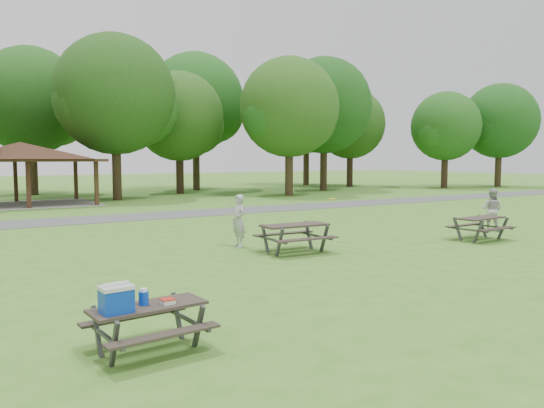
% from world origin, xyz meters
% --- Properties ---
extents(ground, '(160.00, 160.00, 0.00)m').
position_xyz_m(ground, '(0.00, 0.00, 0.00)').
color(ground, '#407722').
rests_on(ground, ground).
extents(asphalt_path, '(120.00, 3.20, 0.02)m').
position_xyz_m(asphalt_path, '(0.00, 14.00, 0.01)').
color(asphalt_path, '#4C4C4F').
rests_on(asphalt_path, ground).
extents(pavilion, '(8.60, 7.01, 3.76)m').
position_xyz_m(pavilion, '(-4.00, 24.00, 3.06)').
color(pavilion, '#3D2416').
rests_on(pavilion, ground).
extents(tree_row_e, '(8.40, 8.00, 11.02)m').
position_xyz_m(tree_row_e, '(2.10, 25.03, 6.78)').
color(tree_row_e, '#302215').
rests_on(tree_row_e, ground).
extents(tree_row_f, '(7.35, 7.00, 9.55)m').
position_xyz_m(tree_row_f, '(8.09, 28.53, 5.84)').
color(tree_row_f, black).
rests_on(tree_row_f, ground).
extents(tree_row_g, '(7.77, 7.40, 10.25)m').
position_xyz_m(tree_row_g, '(14.09, 22.03, 6.33)').
color(tree_row_g, '#322316').
rests_on(tree_row_g, ground).
extents(tree_row_h, '(8.61, 8.20, 11.37)m').
position_xyz_m(tree_row_h, '(20.10, 25.53, 7.03)').
color(tree_row_h, black).
rests_on(tree_row_h, ground).
extents(tree_row_i, '(7.14, 6.80, 9.52)m').
position_xyz_m(tree_row_i, '(26.08, 29.03, 5.91)').
color(tree_row_i, black).
rests_on(tree_row_i, ground).
extents(tree_row_j, '(6.72, 6.40, 8.96)m').
position_xyz_m(tree_row_j, '(32.08, 22.53, 5.56)').
color(tree_row_j, black).
rests_on(tree_row_j, ground).
extents(tree_deep_b, '(8.40, 8.00, 11.13)m').
position_xyz_m(tree_deep_b, '(-1.90, 33.03, 6.89)').
color(tree_deep_b, '#332016').
rests_on(tree_deep_b, ground).
extents(tree_deep_c, '(8.82, 8.40, 11.90)m').
position_xyz_m(tree_deep_c, '(11.10, 32.03, 7.44)').
color(tree_deep_c, '#302115').
rests_on(tree_deep_c, ground).
extents(tree_deep_d, '(8.40, 8.00, 11.27)m').
position_xyz_m(tree_deep_d, '(24.10, 33.53, 7.03)').
color(tree_deep_d, '#332216').
rests_on(tree_deep_d, ground).
extents(tree_flank_right, '(7.56, 7.20, 9.97)m').
position_xyz_m(tree_flank_right, '(38.09, 21.03, 6.15)').
color(tree_flank_right, '#312216').
rests_on(tree_flank_right, ground).
extents(picnic_table_near, '(1.74, 1.44, 1.15)m').
position_xyz_m(picnic_table_near, '(-6.01, -3.44, 0.66)').
color(picnic_table_near, '#2E2621').
rests_on(picnic_table_near, ground).
extents(picnic_table_middle, '(2.10, 1.72, 0.88)m').
position_xyz_m(picnic_table_middle, '(0.61, 2.13, 0.65)').
color(picnic_table_middle, '#2F2622').
rests_on(picnic_table_middle, ground).
extents(picnic_table_far, '(1.96, 1.61, 0.82)m').
position_xyz_m(picnic_table_far, '(7.38, 0.67, 0.60)').
color(picnic_table_far, '#2F2622').
rests_on(picnic_table_far, ground).
extents(frisbee_in_flight, '(0.27, 0.27, 0.02)m').
position_xyz_m(frisbee_in_flight, '(2.92, 3.23, 1.44)').
color(frisbee_in_flight, yellow).
rests_on(frisbee_in_flight, ground).
extents(frisbee_thrower, '(0.43, 0.63, 1.67)m').
position_xyz_m(frisbee_thrower, '(-0.34, 3.87, 0.84)').
color(frisbee_thrower, '#ACACAE').
rests_on(frisbee_thrower, ground).
extents(frisbee_catcher, '(0.85, 0.96, 1.64)m').
position_xyz_m(frisbee_catcher, '(9.75, 1.90, 0.82)').
color(frisbee_catcher, '#ADADB0').
rests_on(frisbee_catcher, ground).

